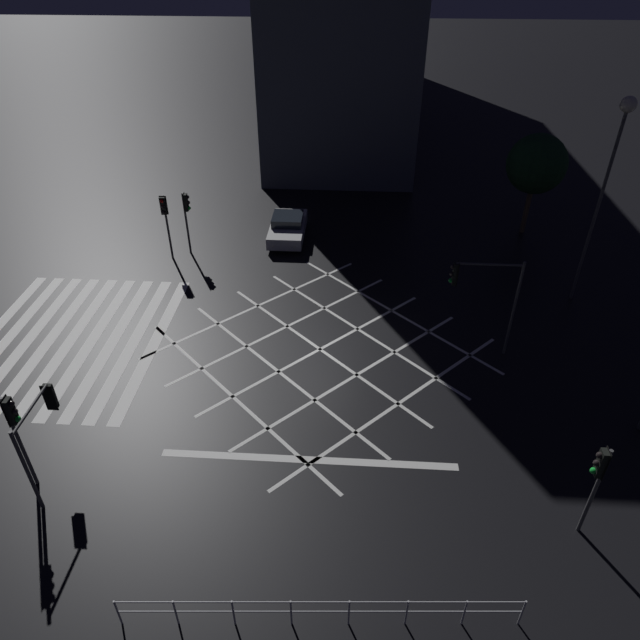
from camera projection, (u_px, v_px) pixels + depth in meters
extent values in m
plane|color=black|center=(320.00, 349.00, 23.61)|extent=(200.00, 200.00, 0.00)
cube|color=silver|center=(155.00, 343.00, 23.97)|extent=(9.78, 0.50, 0.01)
cube|color=silver|center=(134.00, 342.00, 24.02)|extent=(9.78, 0.50, 0.01)
cube|color=silver|center=(113.00, 341.00, 24.06)|extent=(9.78, 0.50, 0.01)
cube|color=silver|center=(92.00, 340.00, 24.11)|extent=(9.78, 0.50, 0.01)
cube|color=silver|center=(71.00, 339.00, 24.16)|extent=(9.78, 0.50, 0.01)
cube|color=silver|center=(51.00, 339.00, 24.21)|extent=(9.78, 0.50, 0.01)
cube|color=silver|center=(30.00, 338.00, 24.25)|extent=(9.78, 0.50, 0.01)
cube|color=silver|center=(10.00, 337.00, 24.30)|extent=(9.78, 0.50, 0.01)
cube|color=silver|center=(233.00, 396.00, 21.25)|extent=(8.55, 8.55, 0.01)
cube|color=silver|center=(258.00, 306.00, 26.28)|extent=(8.55, 8.55, 0.01)
cube|color=silver|center=(279.00, 372.00, 22.43)|extent=(8.55, 8.55, 0.01)
cube|color=silver|center=(287.00, 326.00, 24.94)|extent=(8.55, 8.55, 0.01)
cube|color=silver|center=(320.00, 349.00, 23.61)|extent=(8.55, 8.55, 0.01)
cube|color=silver|center=(320.00, 349.00, 23.61)|extent=(8.55, 8.55, 0.01)
cube|color=silver|center=(357.00, 329.00, 24.78)|extent=(8.55, 8.55, 0.01)
cube|color=silver|center=(357.00, 375.00, 22.27)|extent=(8.55, 8.55, 0.01)
cube|color=silver|center=(392.00, 310.00, 25.96)|extent=(8.55, 8.55, 0.01)
cube|color=silver|center=(398.00, 404.00, 20.93)|extent=(8.55, 8.55, 0.01)
cube|color=silver|center=(309.00, 460.00, 18.75)|extent=(0.30, 9.78, 0.01)
cube|color=beige|center=(308.00, 49.00, 68.46)|extent=(1.40, 0.06, 1.80)
cube|color=black|center=(305.00, 55.00, 65.44)|extent=(1.40, 0.06, 1.80)
cube|color=beige|center=(302.00, 61.00, 62.41)|extent=(1.40, 0.06, 1.80)
cube|color=beige|center=(299.00, 68.00, 59.38)|extent=(1.40, 0.06, 1.80)
cube|color=beige|center=(296.00, 76.00, 56.36)|extent=(1.40, 0.06, 1.80)
cube|color=black|center=(292.00, 85.00, 53.33)|extent=(1.40, 0.06, 1.80)
cube|color=black|center=(288.00, 95.00, 50.31)|extent=(1.40, 0.06, 1.80)
cube|color=beige|center=(283.00, 106.00, 47.28)|extent=(1.40, 0.06, 1.80)
cube|color=beige|center=(277.00, 118.00, 44.25)|extent=(1.40, 0.06, 1.80)
cube|color=beige|center=(271.00, 133.00, 41.23)|extent=(1.40, 0.06, 1.80)
cube|color=black|center=(263.00, 150.00, 38.20)|extent=(1.40, 0.06, 1.80)
cube|color=beige|center=(308.00, 18.00, 66.56)|extent=(1.40, 0.06, 1.80)
cube|color=black|center=(305.00, 23.00, 63.54)|extent=(1.40, 0.06, 1.80)
cube|color=black|center=(302.00, 28.00, 60.51)|extent=(1.40, 0.06, 1.80)
cube|color=black|center=(299.00, 33.00, 57.49)|extent=(1.40, 0.06, 1.80)
cube|color=beige|center=(295.00, 39.00, 54.46)|extent=(1.40, 0.06, 1.80)
cube|color=beige|center=(291.00, 46.00, 51.43)|extent=(1.40, 0.06, 1.80)
cube|color=beige|center=(286.00, 54.00, 48.41)|extent=(1.40, 0.06, 1.80)
cube|color=beige|center=(281.00, 63.00, 45.38)|extent=(1.40, 0.06, 1.80)
cube|color=black|center=(275.00, 73.00, 42.36)|extent=(1.40, 0.06, 1.80)
cube|color=beige|center=(268.00, 85.00, 39.33)|extent=(1.40, 0.06, 1.80)
cube|color=beige|center=(260.00, 98.00, 36.31)|extent=(1.40, 0.06, 1.80)
cube|color=black|center=(294.00, 0.00, 52.56)|extent=(1.40, 0.06, 1.80)
cube|color=black|center=(290.00, 5.00, 49.54)|extent=(1.40, 0.06, 1.80)
cube|color=black|center=(285.00, 10.00, 46.51)|extent=(1.40, 0.06, 1.80)
cube|color=beige|center=(279.00, 16.00, 43.49)|extent=(1.40, 0.06, 1.80)
cube|color=beige|center=(273.00, 23.00, 40.46)|extent=(1.40, 0.06, 1.80)
cube|color=beige|center=(266.00, 32.00, 37.43)|extent=(1.40, 0.06, 1.80)
cube|color=black|center=(257.00, 41.00, 34.41)|extent=(1.40, 0.06, 1.80)
cylinder|color=#424244|center=(594.00, 493.00, 15.64)|extent=(0.11, 0.11, 3.36)
cube|color=black|center=(601.00, 463.00, 14.97)|extent=(0.28, 0.16, 0.90)
sphere|color=black|center=(600.00, 455.00, 14.80)|extent=(0.18, 0.18, 0.18)
sphere|color=black|center=(596.00, 463.00, 14.97)|extent=(0.18, 0.18, 0.18)
sphere|color=green|center=(593.00, 471.00, 15.14)|extent=(0.18, 0.18, 0.18)
cube|color=black|center=(604.00, 463.00, 14.96)|extent=(0.36, 0.02, 0.98)
cylinder|color=#424244|center=(20.00, 443.00, 16.94)|extent=(0.11, 0.11, 3.63)
cube|color=black|center=(11.00, 411.00, 16.18)|extent=(0.28, 0.16, 0.90)
sphere|color=black|center=(11.00, 404.00, 16.00)|extent=(0.18, 0.18, 0.18)
sphere|color=black|center=(15.00, 411.00, 16.18)|extent=(0.18, 0.18, 0.18)
sphere|color=green|center=(18.00, 419.00, 16.35)|extent=(0.18, 0.18, 0.18)
cube|color=black|center=(8.00, 411.00, 16.19)|extent=(0.36, 0.02, 0.98)
cylinder|color=#424244|center=(27.00, 471.00, 16.32)|extent=(0.11, 0.11, 3.22)
cylinder|color=#424244|center=(30.00, 409.00, 16.33)|extent=(2.07, 0.09, 0.09)
cube|color=black|center=(50.00, 396.00, 17.44)|extent=(0.16, 0.28, 0.90)
sphere|color=red|center=(49.00, 386.00, 17.36)|extent=(0.18, 0.18, 0.18)
sphere|color=black|center=(52.00, 394.00, 17.53)|extent=(0.18, 0.18, 0.18)
sphere|color=black|center=(55.00, 401.00, 17.70)|extent=(0.18, 0.18, 0.18)
cube|color=black|center=(49.00, 398.00, 17.36)|extent=(0.02, 0.36, 0.98)
cylinder|color=#424244|center=(514.00, 310.00, 22.17)|extent=(0.11, 0.11, 4.27)
cylinder|color=#424244|center=(490.00, 264.00, 21.09)|extent=(0.09, 2.48, 0.09)
cube|color=black|center=(455.00, 274.00, 21.42)|extent=(0.28, 0.16, 0.90)
sphere|color=black|center=(453.00, 267.00, 21.25)|extent=(0.18, 0.18, 0.18)
sphere|color=black|center=(452.00, 274.00, 21.42)|extent=(0.18, 0.18, 0.18)
sphere|color=green|center=(451.00, 281.00, 21.59)|extent=(0.18, 0.18, 0.18)
cube|color=black|center=(457.00, 274.00, 21.41)|extent=(0.36, 0.02, 0.98)
cylinder|color=#424244|center=(187.00, 224.00, 29.52)|extent=(0.11, 0.11, 3.38)
cube|color=black|center=(186.00, 203.00, 28.83)|extent=(0.28, 0.16, 0.90)
sphere|color=black|center=(188.00, 197.00, 28.65)|extent=(0.18, 0.18, 0.18)
sphere|color=black|center=(188.00, 203.00, 28.83)|extent=(0.18, 0.18, 0.18)
sphere|color=green|center=(189.00, 208.00, 29.00)|extent=(0.18, 0.18, 0.18)
cube|color=black|center=(184.00, 202.00, 28.84)|extent=(0.36, 0.02, 0.98)
cylinder|color=#424244|center=(168.00, 228.00, 29.02)|extent=(0.11, 0.11, 3.50)
cube|color=black|center=(163.00, 206.00, 28.19)|extent=(0.16, 0.28, 0.90)
sphere|color=red|center=(162.00, 201.00, 27.93)|extent=(0.18, 0.18, 0.18)
sphere|color=black|center=(163.00, 207.00, 28.10)|extent=(0.18, 0.18, 0.18)
sphere|color=black|center=(164.00, 212.00, 28.27)|extent=(0.18, 0.18, 0.18)
cube|color=black|center=(164.00, 205.00, 28.27)|extent=(0.02, 0.36, 0.98)
cylinder|color=#424244|center=(596.00, 213.00, 24.38)|extent=(0.14, 0.14, 8.61)
sphere|color=#F4EAC6|center=(629.00, 104.00, 21.80)|extent=(0.62, 0.62, 0.62)
cylinder|color=brown|center=(527.00, 209.00, 31.78)|extent=(0.27, 0.27, 2.78)
sphere|color=#143319|center=(537.00, 164.00, 30.30)|extent=(3.17, 3.17, 3.17)
cube|color=silver|center=(288.00, 229.00, 31.68)|extent=(4.02, 1.86, 0.64)
cube|color=black|center=(288.00, 219.00, 31.45)|extent=(1.69, 1.64, 0.45)
sphere|color=white|center=(295.00, 247.00, 30.08)|extent=(0.16, 0.16, 0.16)
sphere|color=white|center=(273.00, 246.00, 30.14)|extent=(0.16, 0.16, 0.16)
cylinder|color=black|center=(300.00, 243.00, 30.73)|extent=(0.67, 0.20, 0.67)
cylinder|color=black|center=(270.00, 242.00, 30.81)|extent=(0.67, 0.20, 0.67)
cylinder|color=black|center=(304.00, 223.00, 32.77)|extent=(0.67, 0.20, 0.67)
cylinder|color=black|center=(276.00, 222.00, 32.85)|extent=(0.67, 0.20, 0.67)
cylinder|color=#B7B7BC|center=(118.00, 613.00, 14.08)|extent=(0.05, 0.05, 1.05)
cylinder|color=#B7B7BC|center=(176.00, 613.00, 14.08)|extent=(0.05, 0.05, 1.05)
cylinder|color=#B7B7BC|center=(233.00, 613.00, 14.08)|extent=(0.05, 0.05, 1.05)
cylinder|color=#B7B7BC|center=(291.00, 613.00, 14.08)|extent=(0.05, 0.05, 1.05)
cylinder|color=#B7B7BC|center=(349.00, 613.00, 14.08)|extent=(0.05, 0.05, 1.05)
cylinder|color=#B7B7BC|center=(407.00, 613.00, 14.08)|extent=(0.05, 0.05, 1.05)
cylinder|color=#B7B7BC|center=(464.00, 613.00, 14.08)|extent=(0.05, 0.05, 1.05)
cylinder|color=#B7B7BC|center=(522.00, 613.00, 14.08)|extent=(0.05, 0.05, 1.05)
cylinder|color=#B7B7BC|center=(320.00, 602.00, 13.80)|extent=(0.67, 9.97, 0.04)
cylinder|color=#B7B7BC|center=(320.00, 612.00, 14.05)|extent=(0.67, 9.97, 0.04)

